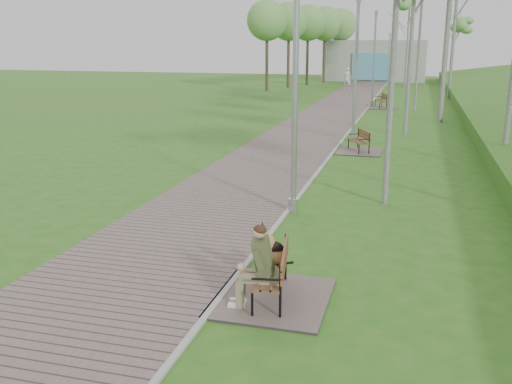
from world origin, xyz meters
TOP-DOWN VIEW (x-y plane):
  - ground at (0.00, 0.00)m, footprint 120.00×120.00m
  - walkway at (-1.75, 21.50)m, footprint 3.50×67.00m
  - kerb at (0.00, 21.50)m, footprint 0.10×67.00m
  - building_north at (-1.50, 50.97)m, footprint 10.00×5.20m
  - bench_main at (0.69, -1.60)m, footprint 1.74×1.93m
  - bench_second at (0.86, 11.17)m, footprint 1.58×1.75m
  - bench_third at (0.75, 25.78)m, footprint 1.73×1.92m
  - lamp_post_near at (0.13, 3.12)m, footprint 0.22×0.22m
  - lamp_post_second at (0.41, 13.38)m, footprint 0.22×0.22m
  - lamp_post_third at (0.14, 26.57)m, footprint 0.22×0.22m
  - lamp_post_far at (0.26, 42.72)m, footprint 0.18×0.18m
  - pedestrian_near at (-2.85, 38.80)m, footprint 0.69×0.48m
  - birch_distant_a at (1.75, 42.03)m, footprint 2.40×2.40m
  - birch_distant_b at (5.96, 50.34)m, footprint 2.32×2.32m

SIDE VIEW (x-z plane):
  - ground at x=0.00m, z-range 0.00..0.00m
  - walkway at x=-1.75m, z-range 0.00..0.04m
  - kerb at x=0.00m, z-range 0.00..0.05m
  - bench_second at x=0.86m, z-range -0.31..0.66m
  - bench_third at x=0.75m, z-range -0.34..0.73m
  - bench_main at x=0.69m, z-range -0.33..1.18m
  - pedestrian_near at x=-2.85m, z-range 0.00..1.84m
  - building_north at x=-1.50m, z-range -0.01..3.99m
  - lamp_post_far at x=0.26m, z-range -0.15..4.45m
  - lamp_post_second at x=0.41m, z-range -0.18..5.42m
  - lamp_post_third at x=0.14m, z-range -0.19..5.49m
  - lamp_post_near at x=0.13m, z-range -0.19..5.57m
  - birch_distant_b at x=5.96m, z-range 2.05..9.26m
  - birch_distant_a at x=1.75m, z-range 2.41..10.84m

